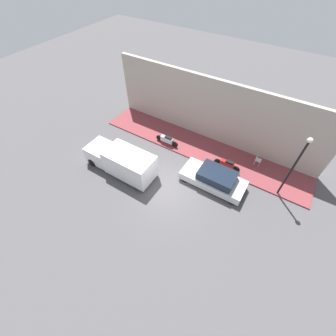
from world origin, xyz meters
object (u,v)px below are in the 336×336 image
Objects in this scene: motorcycle_red at (227,164)px; scooter_silver at (167,140)px; cafe_chair at (258,159)px; parked_car at (214,178)px; delivery_van at (121,161)px; streetlamp at (296,162)px.

motorcycle_red is 0.98× the size of scooter_silver.
cafe_chair is at bearing -46.92° from motorcycle_red.
parked_car is 0.83× the size of delivery_van.
streetlamp is at bearing -91.37° from scooter_silver.
streetlamp is (-0.21, -3.75, 2.52)m from motorcycle_red.
delivery_van is at bearing 110.36° from parked_car.
motorcycle_red is (1.77, -0.24, -0.09)m from parked_car.
parked_car is at bearing 150.00° from cafe_chair.
motorcycle_red is at bearing -7.64° from parked_car.
parked_car is 5.19m from scooter_silver.
delivery_van reaches higher than motorcycle_red.
delivery_van reaches higher than parked_car.
scooter_silver is at bearing 89.92° from motorcycle_red.
parked_car reaches higher than cafe_chair.
delivery_van is at bearing 122.37° from motorcycle_red.
delivery_van is 1.11× the size of streetlamp.
delivery_van is 11.04m from streetlamp.
parked_car is 0.92× the size of streetlamp.
cafe_chair is (1.80, 2.05, -2.45)m from streetlamp.
scooter_silver is 2.24× the size of cafe_chair.
motorcycle_red is 5.11m from scooter_silver.
cafe_chair is (3.36, -1.94, -0.01)m from parked_car.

